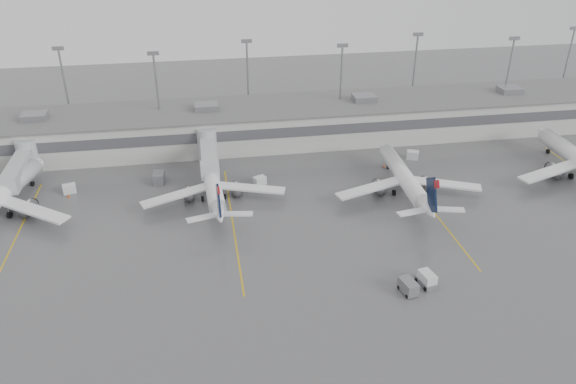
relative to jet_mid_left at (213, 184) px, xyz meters
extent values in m
plane|color=#4E4E50|center=(20.25, -32.89, -2.93)|extent=(260.00, 260.00, 0.00)
cube|color=#ACACA6|center=(20.25, 25.11, 1.07)|extent=(150.00, 16.00, 8.00)
cube|color=#47474C|center=(20.25, 17.06, 2.07)|extent=(150.00, 0.15, 2.20)
cube|color=#606060|center=(20.25, 25.11, 5.12)|extent=(152.00, 17.00, 0.30)
cube|color=slate|center=(-34.75, 25.11, 5.87)|extent=(5.00, 4.00, 1.30)
cube|color=slate|center=(70.25, 25.11, 5.87)|extent=(5.00, 4.00, 1.30)
cylinder|color=gray|center=(-29.75, 34.61, 7.07)|extent=(0.44, 0.44, 20.00)
cube|color=slate|center=(-29.75, 34.61, 17.27)|extent=(2.40, 0.50, 0.80)
cylinder|color=gray|center=(-9.75, 27.11, 7.07)|extent=(0.44, 0.44, 20.00)
cube|color=slate|center=(-9.75, 27.11, 17.27)|extent=(2.40, 0.50, 0.80)
cylinder|color=gray|center=(10.25, 34.61, 7.07)|extent=(0.44, 0.44, 20.00)
cube|color=slate|center=(10.25, 34.61, 17.27)|extent=(2.40, 0.50, 0.80)
cylinder|color=gray|center=(30.25, 27.11, 7.07)|extent=(0.44, 0.44, 20.00)
cube|color=slate|center=(30.25, 27.11, 17.27)|extent=(2.40, 0.50, 0.80)
cylinder|color=gray|center=(50.25, 34.61, 7.07)|extent=(0.44, 0.44, 20.00)
cube|color=slate|center=(50.25, 34.61, 17.27)|extent=(2.40, 0.50, 0.80)
cylinder|color=gray|center=(70.25, 27.11, 7.07)|extent=(0.44, 0.44, 20.00)
cube|color=slate|center=(70.25, 27.11, 17.27)|extent=(2.40, 0.50, 0.80)
cylinder|color=gray|center=(90.25, 34.61, 7.07)|extent=(0.44, 0.44, 20.00)
cube|color=slate|center=(90.25, 34.61, 17.27)|extent=(2.40, 0.50, 0.80)
cylinder|color=#A1A3A6|center=(-35.25, 17.11, 0.57)|extent=(4.00, 4.00, 7.00)
cube|color=#A1A3A6|center=(-35.25, 10.61, 1.37)|extent=(2.80, 13.00, 2.60)
cube|color=#A1A3A6|center=(-35.25, 3.11, 1.37)|extent=(3.40, 2.40, 3.00)
cylinder|color=gray|center=(-35.25, 3.11, -1.53)|extent=(0.70, 0.70, 2.80)
cube|color=black|center=(-35.25, 3.11, -2.58)|extent=(2.20, 1.20, 0.70)
cylinder|color=#A1A3A6|center=(-0.25, 17.11, 0.57)|extent=(4.00, 4.00, 7.00)
cube|color=#A1A3A6|center=(-0.25, 10.61, 1.37)|extent=(2.80, 13.00, 2.60)
cube|color=#A1A3A6|center=(-0.25, 3.11, 1.37)|extent=(3.40, 2.40, 3.00)
cylinder|color=gray|center=(-0.25, 3.11, -1.53)|extent=(0.70, 0.70, 2.80)
cube|color=black|center=(-0.25, 3.11, -2.58)|extent=(2.20, 1.20, 0.70)
cube|color=gold|center=(-32.25, -8.89, -2.92)|extent=(0.25, 40.00, 0.01)
cube|color=gold|center=(2.75, -8.89, -2.92)|extent=(0.25, 40.00, 0.01)
cube|color=gold|center=(37.75, -8.89, -2.92)|extent=(0.25, 40.00, 0.01)
cylinder|color=white|center=(-36.36, 1.66, 0.25)|extent=(9.55, 23.26, 3.18)
cone|color=white|center=(-32.70, 14.27, 0.25)|extent=(3.88, 3.73, 3.18)
cube|color=white|center=(-30.07, -3.26, -0.60)|extent=(12.93, 10.02, 0.37)
cylinder|color=black|center=(-33.70, 10.81, -2.45)|extent=(0.62, 1.02, 0.95)
cylinder|color=black|center=(-34.82, -1.00, -2.34)|extent=(0.78, 1.25, 1.17)
cylinder|color=white|center=(-0.07, 1.40, -0.06)|extent=(3.88, 21.15, 2.87)
cone|color=white|center=(-0.64, 13.25, -0.06)|extent=(2.99, 2.81, 2.87)
cone|color=white|center=(0.54, -11.30, 0.32)|extent=(3.10, 4.91, 2.87)
cube|color=white|center=(-6.63, -1.59, -0.82)|extent=(12.51, 6.73, 0.33)
cube|color=white|center=(6.75, -0.95, -0.82)|extent=(12.65, 5.67, 0.33)
cube|color=black|center=(0.57, -11.78, 3.10)|extent=(0.55, 5.39, 6.26)
cube|color=maroon|center=(0.63, -13.02, 5.58)|extent=(0.38, 1.95, 1.82)
cylinder|color=black|center=(-0.48, 10.00, -2.50)|extent=(0.38, 0.88, 0.86)
cylinder|color=black|center=(-1.98, -0.60, -2.40)|extent=(0.48, 1.07, 1.05)
cylinder|color=black|center=(2.03, -0.41, -2.40)|extent=(0.48, 1.07, 1.05)
cylinder|color=white|center=(35.04, -2.28, 0.09)|extent=(3.82, 22.19, 3.01)
cone|color=white|center=(35.50, 10.17, 0.09)|extent=(3.11, 2.92, 3.01)
cone|color=white|center=(34.55, -15.63, 0.49)|extent=(3.20, 5.13, 3.01)
cube|color=white|center=(27.92, -4.83, -0.72)|extent=(13.27, 6.09, 0.35)
cube|color=white|center=(41.97, -5.35, -0.72)|extent=(13.16, 6.94, 0.35)
cube|color=black|center=(34.53, -16.13, 3.40)|extent=(0.51, 5.66, 6.57)
cube|color=maroon|center=(34.49, -17.43, 6.01)|extent=(0.38, 2.04, 1.91)
cylinder|color=black|center=(35.38, 6.75, -2.48)|extent=(0.38, 0.92, 0.90)
cylinder|color=black|center=(32.86, -4.21, -2.37)|extent=(0.49, 1.12, 1.10)
cylinder|color=black|center=(37.08, -4.36, -2.37)|extent=(0.49, 1.12, 1.10)
cone|color=white|center=(71.61, 12.05, 0.32)|extent=(3.31, 3.10, 3.25)
cube|color=white|center=(63.70, -4.26, -0.54)|extent=(14.29, 6.78, 0.38)
cylinder|color=black|center=(71.54, 8.36, -2.44)|extent=(0.40, 0.98, 0.97)
cylinder|color=black|center=(69.03, -3.50, -2.33)|extent=(0.51, 1.20, 1.19)
cube|color=silver|center=(28.58, -30.55, -1.91)|extent=(2.21, 2.99, 2.02)
cube|color=slate|center=(28.58, -30.55, -2.53)|extent=(2.52, 3.48, 0.79)
cylinder|color=black|center=(27.47, -29.64, -2.61)|extent=(0.37, 0.67, 0.63)
cylinder|color=black|center=(29.23, -29.27, -2.61)|extent=(0.37, 0.67, 0.63)
cylinder|color=black|center=(27.93, -31.84, -2.61)|extent=(0.37, 0.67, 0.63)
cylinder|color=black|center=(29.69, -31.47, -2.61)|extent=(0.37, 0.67, 0.63)
cube|color=slate|center=(25.38, -31.75, -1.90)|extent=(2.31, 3.31, 1.83)
cylinder|color=black|center=(24.42, -30.85, -2.63)|extent=(0.36, 0.64, 0.60)
cylinder|color=black|center=(26.34, -32.65, -2.63)|extent=(0.36, 0.64, 0.60)
cube|color=silver|center=(-26.24, 6.83, -2.11)|extent=(2.61, 2.05, 1.64)
cube|color=silver|center=(9.02, 4.31, -2.14)|extent=(2.66, 2.29, 1.58)
cube|color=silver|center=(41.98, 10.57, -2.07)|extent=(2.87, 2.44, 1.72)
cube|color=slate|center=(-9.99, 8.32, -1.93)|extent=(2.16, 3.30, 2.00)
cone|color=#ED4104|center=(-26.20, 4.90, -2.57)|extent=(0.45, 0.45, 0.72)
cone|color=#ED4104|center=(-0.60, 4.47, -2.59)|extent=(0.43, 0.43, 0.68)
cone|color=#ED4104|center=(34.94, 7.87, -2.62)|extent=(0.38, 0.38, 0.61)
camera|label=1|loc=(-1.46, -90.53, 46.47)|focal=35.00mm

